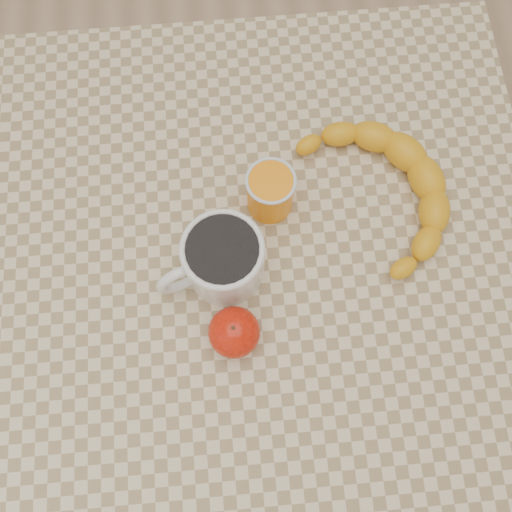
{
  "coord_description": "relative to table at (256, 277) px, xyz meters",
  "views": [
    {
      "loc": [
        -0.02,
        -0.23,
        1.49
      ],
      "look_at": [
        0.0,
        0.0,
        0.77
      ],
      "focal_mm": 40.0,
      "sensor_mm": 36.0,
      "label": 1
    }
  ],
  "objects": [
    {
      "name": "ground",
      "position": [
        0.0,
        0.0,
        -0.66
      ],
      "size": [
        3.0,
        3.0,
        0.0
      ],
      "primitive_type": "plane",
      "color": "tan",
      "rests_on": "ground"
    },
    {
      "name": "apple",
      "position": [
        -0.04,
        -0.1,
        0.12
      ],
      "size": [
        0.07,
        0.07,
        0.06
      ],
      "color": "#A30E05",
      "rests_on": "table"
    },
    {
      "name": "orange_juice_glass",
      "position": [
        0.03,
        0.08,
        0.13
      ],
      "size": [
        0.07,
        0.07,
        0.08
      ],
      "color": "orange",
      "rests_on": "table"
    },
    {
      "name": "coffee_mug",
      "position": [
        -0.04,
        -0.01,
        0.13
      ],
      "size": [
        0.16,
        0.14,
        0.09
      ],
      "color": "white",
      "rests_on": "table"
    },
    {
      "name": "table",
      "position": [
        0.0,
        0.0,
        0.0
      ],
      "size": [
        0.8,
        0.8,
        0.75
      ],
      "color": "beige",
      "rests_on": "ground"
    },
    {
      "name": "banana",
      "position": [
        0.18,
        0.08,
        0.11
      ],
      "size": [
        0.38,
        0.42,
        0.05
      ],
      "primitive_type": null,
      "rotation": [
        0.0,
        0.0,
        0.32
      ],
      "color": "gold",
      "rests_on": "table"
    }
  ]
}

